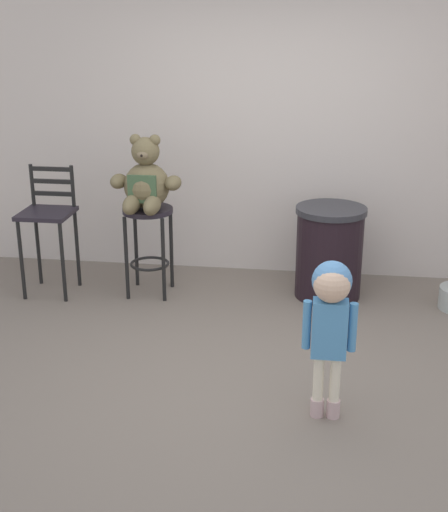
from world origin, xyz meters
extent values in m
plane|color=#74685C|center=(0.00, 0.00, 0.00)|extent=(24.00, 24.00, 0.00)
cube|color=beige|center=(0.00, 2.18, 1.51)|extent=(7.38, 0.30, 3.02)
cylinder|color=#241F27|center=(-0.99, 1.34, 0.74)|extent=(0.42, 0.42, 0.04)
cylinder|color=black|center=(-1.15, 1.18, 0.36)|extent=(0.03, 0.03, 0.72)
cylinder|color=black|center=(-0.83, 1.18, 0.36)|extent=(0.03, 0.03, 0.72)
cylinder|color=black|center=(-1.15, 1.50, 0.36)|extent=(0.03, 0.03, 0.72)
cylinder|color=black|center=(-0.83, 1.50, 0.36)|extent=(0.03, 0.03, 0.72)
torus|color=black|center=(-0.99, 1.34, 0.27)|extent=(0.34, 0.34, 0.02)
sphere|color=brown|center=(-0.99, 1.34, 0.95)|extent=(0.38, 0.38, 0.38)
cube|color=#3C5839|center=(-0.99, 1.18, 0.96)|extent=(0.23, 0.03, 0.23)
sphere|color=brown|center=(-0.99, 1.34, 1.23)|extent=(0.23, 0.23, 0.23)
ellipsoid|color=#726147|center=(-0.99, 1.24, 1.22)|extent=(0.10, 0.07, 0.07)
sphere|color=black|center=(-0.99, 1.21, 1.22)|extent=(0.03, 0.03, 0.03)
sphere|color=brown|center=(-1.07, 1.34, 1.32)|extent=(0.09, 0.09, 0.09)
sphere|color=brown|center=(-0.91, 1.34, 1.32)|extent=(0.09, 0.09, 0.09)
ellipsoid|color=brown|center=(-1.22, 1.31, 0.98)|extent=(0.13, 0.21, 0.12)
ellipsoid|color=brown|center=(-0.76, 1.31, 0.98)|extent=(0.13, 0.21, 0.12)
ellipsoid|color=brown|center=(-1.07, 1.16, 0.83)|extent=(0.13, 0.32, 0.15)
ellipsoid|color=brown|center=(-0.91, 1.16, 0.83)|extent=(0.13, 0.32, 0.15)
cylinder|color=#C5A5A3|center=(0.46, -0.42, 0.06)|extent=(0.08, 0.08, 0.11)
cylinder|color=beige|center=(0.46, -0.42, 0.26)|extent=(0.06, 0.06, 0.29)
cylinder|color=#C5A5A3|center=(0.55, -0.42, 0.06)|extent=(0.08, 0.08, 0.11)
cylinder|color=beige|center=(0.55, -0.42, 0.26)|extent=(0.06, 0.06, 0.29)
cube|color=#4A8CC2|center=(0.50, -0.42, 0.58)|extent=(0.20, 0.12, 0.35)
cylinder|color=#4A8CC2|center=(0.37, -0.42, 0.60)|extent=(0.05, 0.05, 0.30)
cylinder|color=#4A8CC2|center=(0.63, -0.42, 0.60)|extent=(0.05, 0.05, 0.30)
sphere|color=#D8B293|center=(0.50, -0.42, 0.86)|extent=(0.21, 0.21, 0.21)
sphere|color=#5186BC|center=(0.50, -0.39, 0.87)|extent=(0.23, 0.23, 0.23)
cylinder|color=black|center=(0.52, 1.48, 0.37)|extent=(0.55, 0.55, 0.73)
cylinder|color=#2D2D33|center=(0.52, 1.48, 0.76)|extent=(0.59, 0.59, 0.05)
cube|color=#241F27|center=(-1.83, 1.24, 0.71)|extent=(0.42, 0.42, 0.03)
cylinder|color=black|center=(-2.01, 1.06, 0.34)|extent=(0.03, 0.03, 0.69)
cylinder|color=black|center=(-1.65, 1.06, 0.34)|extent=(0.03, 0.03, 0.69)
cylinder|color=black|center=(-2.01, 1.42, 0.34)|extent=(0.03, 0.03, 0.69)
cylinder|color=black|center=(-1.65, 1.42, 0.34)|extent=(0.03, 0.03, 0.69)
cylinder|color=black|center=(-2.01, 1.42, 0.90)|extent=(0.03, 0.03, 0.36)
cylinder|color=black|center=(-1.65, 1.42, 0.90)|extent=(0.03, 0.03, 0.36)
cube|color=black|center=(-1.83, 1.42, 0.83)|extent=(0.36, 0.02, 0.04)
cube|color=black|center=(-1.83, 1.42, 0.94)|extent=(0.36, 0.02, 0.04)
cube|color=black|center=(-1.83, 1.42, 1.04)|extent=(0.36, 0.02, 0.04)
camera|label=1|loc=(0.40, -4.10, 2.31)|focal=48.95mm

